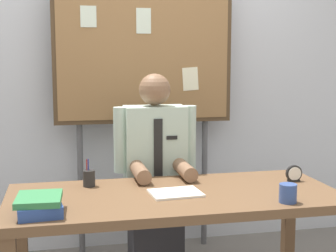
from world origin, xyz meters
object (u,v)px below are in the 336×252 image
at_px(coffee_mug, 288,193).
at_px(desk_clock, 294,174).
at_px(desk, 175,207).
at_px(bulletin_board, 144,55).
at_px(open_notebook, 175,193).
at_px(person, 155,183).
at_px(pen_holder, 89,178).
at_px(book_stack, 39,205).

bearing_deg(coffee_mug, desk_clock, 59.94).
bearing_deg(desk, coffee_mug, -29.15).
xyz_separation_m(bulletin_board, open_notebook, (-0.00, -1.02, -0.75)).
relative_size(bulletin_board, coffee_mug, 20.89).
relative_size(person, coffee_mug, 13.95).
distance_m(desk, coffee_mug, 0.62).
height_order(desk_clock, pen_holder, pen_holder).
xyz_separation_m(book_stack, open_notebook, (0.71, 0.20, -0.04)).
distance_m(person, pen_holder, 0.58).
height_order(desk, book_stack, book_stack).
distance_m(person, book_stack, 1.08).
xyz_separation_m(desk, book_stack, (-0.72, -0.22, 0.13)).
xyz_separation_m(bulletin_board, pen_holder, (-0.45, -0.75, -0.71)).
height_order(person, book_stack, person).
bearing_deg(book_stack, open_notebook, 15.59).
xyz_separation_m(person, book_stack, (-0.72, -0.80, 0.13)).
height_order(desk, bulletin_board, bulletin_board).
bearing_deg(pen_holder, coffee_mug, -28.86).
distance_m(desk, desk_clock, 0.78).
distance_m(book_stack, pen_holder, 0.53).
bearing_deg(book_stack, desk_clock, 12.27).
bearing_deg(pen_holder, bulletin_board, 58.87).
height_order(bulletin_board, book_stack, bulletin_board).
distance_m(person, coffee_mug, 1.03).
bearing_deg(open_notebook, desk, 85.76).
bearing_deg(bulletin_board, coffee_mug, -67.70).
relative_size(desk, pen_holder, 11.40).
distance_m(bulletin_board, open_notebook, 1.26).
bearing_deg(desk_clock, person, 148.00).
relative_size(person, pen_holder, 8.50).
height_order(open_notebook, coffee_mug, coffee_mug).
height_order(book_stack, desk_clock, desk_clock).
relative_size(desk, person, 1.34).
relative_size(desk, open_notebook, 6.67).
xyz_separation_m(desk, bulletin_board, (0.00, 1.00, 0.84)).
bearing_deg(desk, bulletin_board, 90.00).
relative_size(desk, coffee_mug, 18.72).
bearing_deg(book_stack, person, 48.04).
bearing_deg(open_notebook, book_stack, -164.41).
relative_size(person, bulletin_board, 0.67).
height_order(person, coffee_mug, person).
bearing_deg(person, desk_clock, -32.00).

